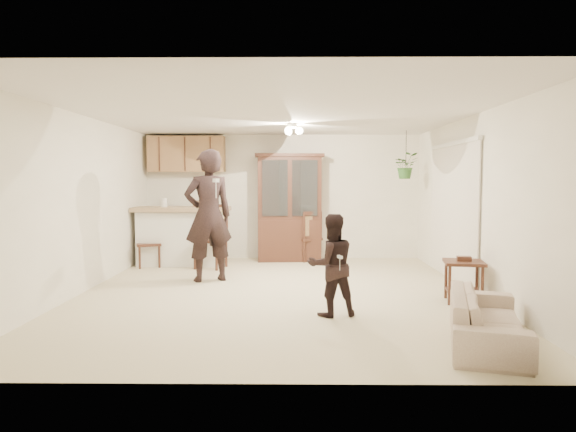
{
  "coord_description": "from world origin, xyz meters",
  "views": [
    {
      "loc": [
        0.23,
        -7.14,
        1.59
      ],
      "look_at": [
        0.14,
        0.4,
        1.06
      ],
      "focal_mm": 32.0,
      "sensor_mm": 36.0,
      "label": 1
    }
  ],
  "objects_px": {
    "chair_bar": "(148,252)",
    "chair_hutch_right": "(308,247)",
    "chair_hutch_left": "(211,250)",
    "adult": "(208,224)",
    "sofa": "(487,306)",
    "china_hutch": "(289,208)",
    "child": "(332,258)",
    "side_table": "(463,281)"
  },
  "relations": [
    {
      "from": "chair_bar",
      "to": "chair_hutch_right",
      "type": "xyz_separation_m",
      "value": [
        2.94,
        0.77,
        0.01
      ]
    },
    {
      "from": "chair_hutch_left",
      "to": "chair_hutch_right",
      "type": "bearing_deg",
      "value": 42.68
    },
    {
      "from": "adult",
      "to": "sofa",
      "type": "bearing_deg",
      "value": 112.87
    },
    {
      "from": "sofa",
      "to": "adult",
      "type": "height_order",
      "value": "adult"
    },
    {
      "from": "adult",
      "to": "chair_hutch_left",
      "type": "bearing_deg",
      "value": -105.72
    },
    {
      "from": "sofa",
      "to": "chair_hutch_right",
      "type": "distance_m",
      "value": 5.38
    },
    {
      "from": "china_hutch",
      "to": "chair_hutch_right",
      "type": "bearing_deg",
      "value": -5.41
    },
    {
      "from": "adult",
      "to": "chair_hutch_right",
      "type": "height_order",
      "value": "adult"
    },
    {
      "from": "sofa",
      "to": "child",
      "type": "distance_m",
      "value": 1.78
    },
    {
      "from": "sofa",
      "to": "chair_bar",
      "type": "relative_size",
      "value": 1.99
    },
    {
      "from": "chair_hutch_left",
      "to": "chair_bar",
      "type": "bearing_deg",
      "value": -169.36
    },
    {
      "from": "child",
      "to": "chair_bar",
      "type": "bearing_deg",
      "value": -62.27
    },
    {
      "from": "sofa",
      "to": "child",
      "type": "height_order",
      "value": "child"
    },
    {
      "from": "china_hutch",
      "to": "side_table",
      "type": "bearing_deg",
      "value": -59.84
    },
    {
      "from": "child",
      "to": "chair_hutch_right",
      "type": "distance_m",
      "value": 4.15
    },
    {
      "from": "child",
      "to": "adult",
      "type": "bearing_deg",
      "value": -64.26
    },
    {
      "from": "child",
      "to": "china_hutch",
      "type": "relative_size",
      "value": 0.64
    },
    {
      "from": "child",
      "to": "chair_hutch_right",
      "type": "xyz_separation_m",
      "value": [
        -0.17,
        4.12,
        -0.4
      ]
    },
    {
      "from": "child",
      "to": "side_table",
      "type": "height_order",
      "value": "child"
    },
    {
      "from": "child",
      "to": "chair_hutch_left",
      "type": "distance_m",
      "value": 3.79
    },
    {
      "from": "adult",
      "to": "child",
      "type": "height_order",
      "value": "adult"
    },
    {
      "from": "chair_bar",
      "to": "side_table",
      "type": "bearing_deg",
      "value": -51.48
    },
    {
      "from": "side_table",
      "to": "chair_hutch_left",
      "type": "distance_m",
      "value": 4.51
    },
    {
      "from": "chair_hutch_left",
      "to": "adult",
      "type": "bearing_deg",
      "value": -66.03
    },
    {
      "from": "chair_bar",
      "to": "chair_hutch_right",
      "type": "height_order",
      "value": "chair_hutch_right"
    },
    {
      "from": "china_hutch",
      "to": "chair_hutch_right",
      "type": "relative_size",
      "value": 2.13
    },
    {
      "from": "china_hutch",
      "to": "sofa",
      "type": "bearing_deg",
      "value": -72.47
    },
    {
      "from": "side_table",
      "to": "chair_hutch_right",
      "type": "height_order",
      "value": "chair_hutch_right"
    },
    {
      "from": "adult",
      "to": "chair_hutch_right",
      "type": "distance_m",
      "value": 2.69
    },
    {
      "from": "child",
      "to": "side_table",
      "type": "relative_size",
      "value": 2.24
    },
    {
      "from": "sofa",
      "to": "side_table",
      "type": "height_order",
      "value": "sofa"
    },
    {
      "from": "adult",
      "to": "chair_hutch_left",
      "type": "relative_size",
      "value": 1.57
    },
    {
      "from": "side_table",
      "to": "child",
      "type": "bearing_deg",
      "value": -159.04
    },
    {
      "from": "side_table",
      "to": "chair_hutch_left",
      "type": "bearing_deg",
      "value": 145.33
    },
    {
      "from": "china_hutch",
      "to": "chair_hutch_left",
      "type": "relative_size",
      "value": 1.83
    },
    {
      "from": "sofa",
      "to": "chair_hutch_left",
      "type": "xyz_separation_m",
      "value": [
        -3.38,
        4.25,
        -0.04
      ]
    },
    {
      "from": "adult",
      "to": "child",
      "type": "distance_m",
      "value": 2.73
    },
    {
      "from": "china_hutch",
      "to": "chair_hutch_left",
      "type": "xyz_separation_m",
      "value": [
        -1.41,
        -0.9,
        -0.71
      ]
    },
    {
      "from": "sofa",
      "to": "china_hutch",
      "type": "height_order",
      "value": "china_hutch"
    },
    {
      "from": "adult",
      "to": "chair_bar",
      "type": "height_order",
      "value": "adult"
    },
    {
      "from": "adult",
      "to": "china_hutch",
      "type": "xyz_separation_m",
      "value": [
        1.25,
        2.08,
        0.14
      ]
    },
    {
      "from": "side_table",
      "to": "chair_hutch_left",
      "type": "relative_size",
      "value": 0.52
    }
  ]
}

